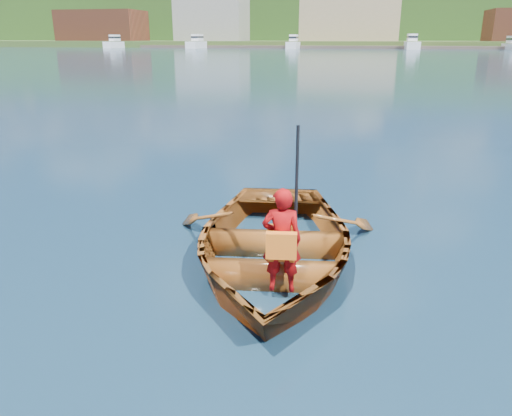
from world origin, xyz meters
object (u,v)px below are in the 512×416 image
rowboat (272,243)px  child_paddler (282,240)px  dock (402,47)px  marina_yachts (378,44)px

rowboat → child_paddler: 1.00m
child_paddler → dock: size_ratio=0.01×
child_paddler → rowboat: bearing=106.8°
rowboat → dock: bearing=85.7°
child_paddler → dock: 148.50m
rowboat → dock: 147.65m
child_paddler → dock: child_paddler is taller
rowboat → marina_yachts: size_ratio=0.03×
rowboat → child_paddler: size_ratio=2.50×
dock → marina_yachts: 8.41m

